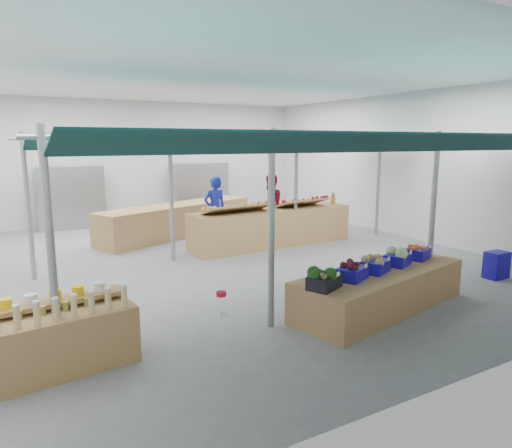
{
  "coord_description": "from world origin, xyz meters",
  "views": [
    {
      "loc": [
        -4.44,
        -9.67,
        2.8
      ],
      "look_at": [
        0.09,
        -1.6,
        1.13
      ],
      "focal_mm": 32.0,
      "sensor_mm": 36.0,
      "label": 1
    }
  ],
  "objects_px": {
    "bottle_shelf": "(64,336)",
    "vendor_right": "(270,205)",
    "veg_counter": "(381,289)",
    "fruit_counter": "(272,227)",
    "crate_stack": "(496,265)",
    "vendor_left": "(215,210)"
  },
  "relations": [
    {
      "from": "fruit_counter",
      "to": "vendor_right",
      "type": "distance_m",
      "value": 1.32
    },
    {
      "from": "veg_counter",
      "to": "fruit_counter",
      "type": "bearing_deg",
      "value": 67.71
    },
    {
      "from": "vendor_left",
      "to": "bottle_shelf",
      "type": "bearing_deg",
      "value": 48.05
    },
    {
      "from": "veg_counter",
      "to": "vendor_right",
      "type": "height_order",
      "value": "vendor_right"
    },
    {
      "from": "bottle_shelf",
      "to": "vendor_left",
      "type": "distance_m",
      "value": 7.43
    },
    {
      "from": "vendor_left",
      "to": "veg_counter",
      "type": "bearing_deg",
      "value": 89.69
    },
    {
      "from": "vendor_right",
      "to": "fruit_counter",
      "type": "bearing_deg",
      "value": 58.39
    },
    {
      "from": "veg_counter",
      "to": "vendor_right",
      "type": "bearing_deg",
      "value": 64.13
    },
    {
      "from": "crate_stack",
      "to": "vendor_left",
      "type": "bearing_deg",
      "value": 121.13
    },
    {
      "from": "veg_counter",
      "to": "bottle_shelf",
      "type": "bearing_deg",
      "value": 163.3
    },
    {
      "from": "bottle_shelf",
      "to": "vendor_left",
      "type": "bearing_deg",
      "value": 44.71
    },
    {
      "from": "fruit_counter",
      "to": "vendor_left",
      "type": "height_order",
      "value": "vendor_left"
    },
    {
      "from": "bottle_shelf",
      "to": "vendor_right",
      "type": "bearing_deg",
      "value": 35.41
    },
    {
      "from": "crate_stack",
      "to": "vendor_right",
      "type": "distance_m",
      "value": 6.36
    },
    {
      "from": "vendor_left",
      "to": "vendor_right",
      "type": "distance_m",
      "value": 1.8
    },
    {
      "from": "vendor_left",
      "to": "vendor_right",
      "type": "xyz_separation_m",
      "value": [
        1.8,
        0.0,
        0.0
      ]
    },
    {
      "from": "bottle_shelf",
      "to": "vendor_right",
      "type": "relative_size",
      "value": 0.94
    },
    {
      "from": "veg_counter",
      "to": "crate_stack",
      "type": "bearing_deg",
      "value": -10.17
    },
    {
      "from": "veg_counter",
      "to": "fruit_counter",
      "type": "distance_m",
      "value": 5.15
    },
    {
      "from": "crate_stack",
      "to": "vendor_right",
      "type": "relative_size",
      "value": 0.3
    },
    {
      "from": "bottle_shelf",
      "to": "veg_counter",
      "type": "distance_m",
      "value": 4.97
    },
    {
      "from": "fruit_counter",
      "to": "crate_stack",
      "type": "bearing_deg",
      "value": -66.63
    }
  ]
}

